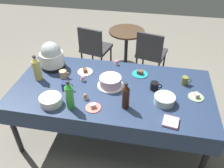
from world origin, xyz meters
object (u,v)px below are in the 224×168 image
Objects in this scene: frosted_layer_cake at (110,82)px; soda_bottle_cola at (126,96)px; dessert_plate_sage at (196,96)px; cupcake_rose at (116,63)px; round_cafe_table at (126,43)px; cupcake_lemon at (83,79)px; dessert_plate_teal at (140,73)px; soda_bottle_ginger_ale at (37,69)px; slow_cooker at (52,56)px; coffee_mug_tan at (63,74)px; dessert_plate_cream at (85,71)px; soda_bottle_lime_soda at (69,96)px; glass_salad_bowl at (164,99)px; coffee_mug_navy at (66,86)px; cupcake_cocoa at (85,97)px; dessert_plate_coral at (93,107)px; maroon_chair_left at (94,46)px; ceramic_snack_bowl at (51,100)px; coffee_mug_olive at (185,81)px; potluck_table at (112,92)px; coffee_mug_black at (155,86)px; maroon_chair_right at (151,52)px.

frosted_layer_cake is 0.99× the size of soda_bottle_cola.
frosted_layer_cake is 1.81× the size of dessert_plate_sage.
round_cafe_table is (-0.02, 1.13, -0.28)m from cupcake_rose.
dessert_plate_teal is at bearing 21.92° from cupcake_lemon.
soda_bottle_ginger_ale reaches higher than dessert_plate_sage.
soda_bottle_ginger_ale is (-1.77, 0.00, 0.13)m from dessert_plate_sage.
slow_cooker is 2.72× the size of coffee_mug_tan.
dessert_plate_teal is at bearing 15.11° from soda_bottle_ginger_ale.
dessert_plate_teal is 1.35m from round_cafe_table.
soda_bottle_cola reaches higher than cupcake_lemon.
soda_bottle_cola is (1.06, -0.29, -0.00)m from soda_bottle_ginger_ale.
coffee_mug_tan is at bearing -144.66° from dessert_plate_cream.
soda_bottle_lime_soda is at bearing -168.78° from soda_bottle_cola.
glass_salad_bowl is 1.71× the size of coffee_mug_tan.
coffee_mug_navy is at bearing -150.17° from dessert_plate_teal.
soda_bottle_ginger_ale reaches higher than cupcake_cocoa.
dessert_plate_coral is 1.82m from maroon_chair_left.
ceramic_snack_bowl is at bearing -50.90° from soda_bottle_ginger_ale.
potluck_table is at bearing -164.72° from coffee_mug_olive.
cupcake_lemon is (-0.35, 0.06, 0.09)m from potluck_table.
frosted_layer_cake is at bearing -68.06° from maroon_chair_left.
coffee_mug_olive reaches higher than round_cafe_table.
glass_salad_bowl is 0.23m from coffee_mug_black.
soda_bottle_ginger_ale is 0.36× the size of maroon_chair_right.
coffee_mug_tan reaches higher than glass_salad_bowl.
maroon_chair_right is (0.95, 0.00, 0.00)m from maroon_chair_left.
soda_bottle_ginger_ale reaches higher than maroon_chair_left.
dessert_plate_teal is at bearing 48.50° from potluck_table.
dessert_plate_coral is 1.08m from coffee_mug_olive.
slow_cooker reaches higher than cupcake_cocoa.
glass_salad_bowl reaches higher than cupcake_cocoa.
dessert_plate_sage is at bearing -1.55° from frosted_layer_cake.
soda_bottle_lime_soda is at bearing -36.97° from soda_bottle_ginger_ale.
ceramic_snack_bowl is at bearing -142.80° from frosted_layer_cake.
maroon_chair_left is (-0.08, 1.50, -0.31)m from coffee_mug_navy.
dessert_plate_teal is at bearing -26.63° from cupcake_rose.
soda_bottle_ginger_ale reaches higher than coffee_mug_tan.
dessert_plate_coral is at bearing -46.58° from cupcake_cocoa.
coffee_mug_tan reaches higher than dessert_plate_teal.
coffee_mug_navy is (-0.46, -0.60, 0.02)m from cupcake_rose.
coffee_mug_black is at bearing -40.27° from cupcake_rose.
frosted_layer_cake is at bearing -5.77° from coffee_mug_tan.
soda_bottle_cola is at bearing -29.56° from slow_cooker.
frosted_layer_cake is 0.34m from cupcake_cocoa.
glass_salad_bowl is 1.19m from coffee_mug_tan.
dessert_plate_sage is 0.44m from coffee_mug_black.
glass_salad_bowl is 0.96× the size of ceramic_snack_bowl.
ceramic_snack_bowl is at bearing -168.48° from glass_salad_bowl.
dessert_plate_sage reaches higher than potluck_table.
maroon_chair_right is (0.98, 1.29, -0.30)m from coffee_mug_tan.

